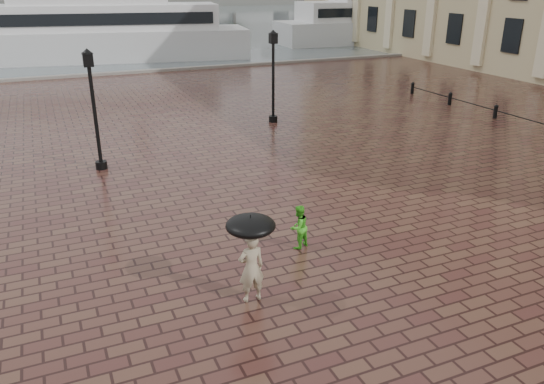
{
  "coord_description": "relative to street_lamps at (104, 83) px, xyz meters",
  "views": [
    {
      "loc": [
        -7.64,
        -10.42,
        6.87
      ],
      "look_at": [
        -2.27,
        1.98,
        1.4
      ],
      "focal_mm": 35.0,
      "sensor_mm": 36.0,
      "label": 1
    }
  ],
  "objects": [
    {
      "name": "quay_edge",
      "position": [
        5.0,
        16.67,
        -2.33
      ],
      "size": [
        80.0,
        0.6,
        0.3
      ],
      "primitive_type": "cube",
      "color": "slate",
      "rests_on": "ground"
    },
    {
      "name": "umbrella",
      "position": [
        1.05,
        -16.05,
        -0.44
      ],
      "size": [
        1.1,
        1.1,
        1.14
      ],
      "color": "black",
      "rests_on": "ground"
    },
    {
      "name": "ferry_near",
      "position": [
        2.36,
        25.35,
        0.32
      ],
      "size": [
        27.58,
        10.98,
        8.81
      ],
      "rotation": [
        0.0,
        0.0,
        -0.17
      ],
      "color": "silver",
      "rests_on": "ground"
    },
    {
      "name": "far_shore",
      "position": [
        5.0,
        144.67,
        -1.33
      ],
      "size": [
        300.0,
        60.0,
        2.0
      ],
      "primitive_type": "cube",
      "color": "#4C4C47",
      "rests_on": "ground"
    },
    {
      "name": "street_lamps",
      "position": [
        0.0,
        0.0,
        0.0
      ],
      "size": [
        15.44,
        12.44,
        4.4
      ],
      "color": "black",
      "rests_on": "ground"
    },
    {
      "name": "ground",
      "position": [
        5.0,
        -15.33,
        -2.33
      ],
      "size": [
        300.0,
        300.0,
        0.0
      ],
      "primitive_type": "plane",
      "color": "#3B1E1A",
      "rests_on": "ground"
    },
    {
      "name": "adult_pedestrian",
      "position": [
        1.05,
        -16.05,
        -1.49
      ],
      "size": [
        0.61,
        0.4,
        1.67
      ],
      "primitive_type": "imported",
      "rotation": [
        0.0,
        0.0,
        3.14
      ],
      "color": "tan",
      "rests_on": "ground"
    },
    {
      "name": "ferry_far",
      "position": [
        34.53,
        27.61,
        0.16
      ],
      "size": [
        25.53,
        7.48,
        8.27
      ],
      "rotation": [
        0.0,
        0.0,
        -0.06
      ],
      "color": "silver",
      "rests_on": "ground"
    },
    {
      "name": "harbour_water",
      "position": [
        5.0,
        76.67,
        -2.33
      ],
      "size": [
        240.0,
        240.0,
        0.0
      ],
      "primitive_type": "plane",
      "color": "#434E51",
      "rests_on": "ground"
    },
    {
      "name": "child_pedestrian",
      "position": [
        3.16,
        -14.17,
        -1.71
      ],
      "size": [
        0.73,
        0.66,
        1.23
      ],
      "primitive_type": "imported",
      "rotation": [
        0.0,
        0.0,
        3.53
      ],
      "color": "green",
      "rests_on": "ground"
    }
  ]
}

